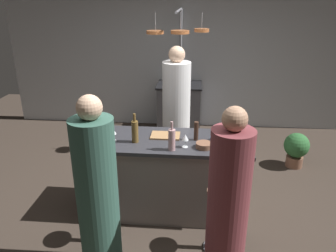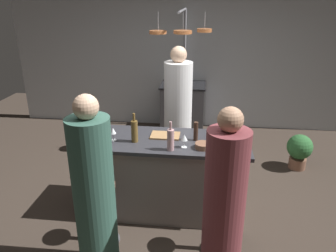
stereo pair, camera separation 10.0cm
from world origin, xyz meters
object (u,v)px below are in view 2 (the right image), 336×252
at_px(bar_stool_left, 104,210).
at_px(pepper_mill, 196,131).
at_px(cutting_board, 165,135).
at_px(wine_bottle_rose, 171,139).
at_px(wine_bottle_amber, 134,131).
at_px(stove_range, 183,108).
at_px(wine_glass_by_chef, 184,138).
at_px(wine_bottle_dark, 107,133).
at_px(guest_right, 224,208).
at_px(mixing_bowl_blue, 220,141).
at_px(wine_glass_near_left_guest, 113,131).
at_px(potted_plant, 299,150).
at_px(guest_left, 94,196).
at_px(bar_stool_right, 217,219).
at_px(chef, 178,117).
at_px(mixing_bowl_wooden, 203,146).

bearing_deg(bar_stool_left, pepper_mill, 36.40).
height_order(cutting_board, pepper_mill, pepper_mill).
bearing_deg(wine_bottle_rose, wine_bottle_amber, 158.51).
xyz_separation_m(stove_range, wine_glass_by_chef, (0.21, -2.63, 0.56)).
xyz_separation_m(stove_range, wine_bottle_dark, (-0.60, -2.65, 0.58)).
distance_m(guest_right, mixing_bowl_blue, 0.96).
xyz_separation_m(stove_range, wine_glass_near_left_guest, (-0.57, -2.54, 0.56)).
relative_size(potted_plant, wine_bottle_amber, 1.62).
height_order(cutting_board, wine_glass_by_chef, wine_glass_by_chef).
height_order(wine_bottle_amber, wine_bottle_dark, wine_bottle_dark).
relative_size(wine_glass_by_chef, mixing_bowl_blue, 0.67).
xyz_separation_m(guest_left, wine_bottle_dark, (-0.10, 0.77, 0.25)).
relative_size(wine_glass_near_left_guest, wine_glass_by_chef, 1.00).
relative_size(stove_range, guest_right, 0.55).
relative_size(bar_stool_right, guest_right, 0.42).
bearing_deg(guest_right, bar_stool_left, 163.00).
xyz_separation_m(potted_plant, wine_glass_by_chef, (-1.57, -1.39, 0.71)).
xyz_separation_m(chef, bar_stool_left, (-0.59, -1.57, -0.45)).
bearing_deg(potted_plant, guest_right, -118.53).
relative_size(wine_bottle_amber, wine_glass_by_chef, 2.20).
bearing_deg(bar_stool_left, potted_plant, 38.22).
distance_m(chef, wine_glass_by_chef, 1.15).
xyz_separation_m(bar_stool_left, potted_plant, (2.33, 1.84, -0.08)).
bearing_deg(chef, wine_glass_by_chef, -81.65).
xyz_separation_m(wine_bottle_rose, mixing_bowl_blue, (0.50, 0.23, -0.09)).
height_order(pepper_mill, wine_glass_near_left_guest, pepper_mill).
bearing_deg(mixing_bowl_wooden, wine_glass_by_chef, -178.45).
xyz_separation_m(bar_stool_right, wine_glass_by_chef, (-0.36, 0.44, 0.63)).
bearing_deg(chef, cutting_board, -94.33).
relative_size(bar_stool_left, wine_glass_by_chef, 4.66).
distance_m(wine_bottle_amber, mixing_bowl_wooden, 0.74).
bearing_deg(guest_right, cutting_board, 120.21).
relative_size(bar_stool_left, wine_glass_near_left_guest, 4.66).
distance_m(chef, bar_stool_left, 1.74).
height_order(wine_bottle_rose, mixing_bowl_wooden, wine_bottle_rose).
distance_m(mixing_bowl_blue, mixing_bowl_wooden, 0.23).
height_order(bar_stool_right, guest_right, guest_right).
xyz_separation_m(potted_plant, pepper_mill, (-1.46, -1.20, 0.71)).
distance_m(bar_stool_left, mixing_bowl_wooden, 1.19).
bearing_deg(cutting_board, wine_glass_near_left_guest, -161.86).
relative_size(stove_range, wine_glass_near_left_guest, 6.10).
xyz_separation_m(bar_stool_right, pepper_mill, (-0.25, 0.64, 0.63)).
bearing_deg(chef, wine_bottle_rose, -88.44).
bearing_deg(guest_right, wine_bottle_dark, 147.04).
bearing_deg(cutting_board, wine_bottle_dark, -153.44).
distance_m(cutting_board, wine_glass_near_left_guest, 0.58).
distance_m(bar_stool_right, pepper_mill, 0.93).
distance_m(pepper_mill, wine_bottle_rose, 0.36).
bearing_deg(bar_stool_right, cutting_board, 129.57).
xyz_separation_m(wine_glass_near_left_guest, mixing_bowl_blue, (1.14, 0.06, -0.08)).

